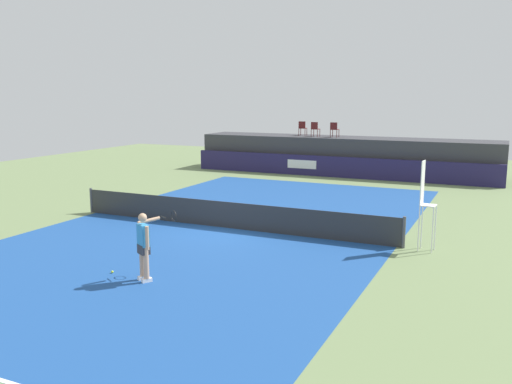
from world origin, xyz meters
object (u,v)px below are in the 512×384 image
at_px(net_post_far, 404,232).
at_px(spectator_chair_far_left, 303,128).
at_px(tennis_ball, 112,272).
at_px(net_post_near, 91,200).
at_px(spectator_chair_center, 334,129).
at_px(umpire_chair, 425,199).
at_px(spectator_chair_left, 315,128).
at_px(tennis_player, 145,244).

bearing_deg(net_post_far, spectator_chair_far_left, 120.22).
xyz_separation_m(net_post_far, tennis_ball, (-6.62, -5.75, -0.46)).
bearing_deg(net_post_near, spectator_chair_center, 69.70).
bearing_deg(umpire_chair, spectator_chair_left, 119.84).
bearing_deg(tennis_player, spectator_chair_left, 97.02).
xyz_separation_m(spectator_chair_far_left, spectator_chair_center, (2.18, -0.41, 0.00)).
xyz_separation_m(spectator_chair_center, net_post_near, (-5.57, -15.07, -2.19)).
height_order(net_post_near, net_post_far, same).
bearing_deg(spectator_chair_left, spectator_chair_center, 4.15).
distance_m(spectator_chair_far_left, net_post_near, 15.99).
distance_m(spectator_chair_far_left, umpire_chair, 18.23).
relative_size(spectator_chair_far_left, spectator_chair_center, 1.00).
height_order(umpire_chair, tennis_player, umpire_chair).
relative_size(umpire_chair, net_post_near, 2.76).
height_order(spectator_chair_far_left, net_post_near, spectator_chair_far_left).
bearing_deg(tennis_player, net_post_far, 47.03).
relative_size(spectator_chair_far_left, tennis_ball, 13.06).
relative_size(umpire_chair, tennis_player, 1.56).
height_order(spectator_chair_left, umpire_chair, spectator_chair_left).
bearing_deg(umpire_chair, spectator_chair_center, 116.17).
bearing_deg(net_post_far, umpire_chair, 0.79).
xyz_separation_m(spectator_chair_far_left, spectator_chair_left, (1.00, -0.49, 0.00)).
distance_m(spectator_chair_center, tennis_ball, 20.98).
xyz_separation_m(umpire_chair, tennis_player, (-6.03, -5.86, -0.63)).
bearing_deg(tennis_ball, tennis_player, -5.10).
height_order(spectator_chair_center, umpire_chair, spectator_chair_center).
height_order(net_post_far, tennis_player, tennis_player).
bearing_deg(spectator_chair_left, tennis_ball, -86.15).
relative_size(spectator_chair_far_left, net_post_far, 0.89).
bearing_deg(spectator_chair_center, spectator_chair_far_left, 169.44).
distance_m(net_post_far, tennis_player, 8.01).
distance_m(spectator_chair_center, umpire_chair, 16.81).
bearing_deg(spectator_chair_left, umpire_chair, -60.16).
height_order(tennis_player, tennis_ball, tennis_player).
xyz_separation_m(spectator_chair_left, tennis_ball, (1.40, -20.73, -2.66)).
bearing_deg(umpire_chair, tennis_player, -135.79).
distance_m(tennis_player, tennis_ball, 1.49).
distance_m(spectator_chair_far_left, spectator_chair_center, 2.22).
xyz_separation_m(net_post_near, tennis_ball, (5.78, -5.75, -0.46)).
relative_size(net_post_near, tennis_player, 0.56).
xyz_separation_m(spectator_chair_left, umpire_chair, (8.59, -14.97, -1.11)).
xyz_separation_m(net_post_near, net_post_far, (12.40, 0.00, 0.00)).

